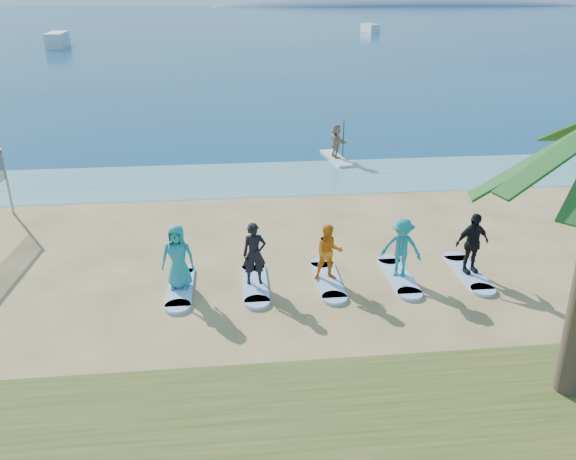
{
  "coord_description": "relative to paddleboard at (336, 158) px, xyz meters",
  "views": [
    {
      "loc": [
        -1.12,
        -13.48,
        7.77
      ],
      "look_at": [
        0.55,
        2.0,
        1.1
      ],
      "focal_mm": 35.0,
      "sensor_mm": 36.0,
      "label": 1
    }
  ],
  "objects": [
    {
      "name": "student_2",
      "position": [
        -2.58,
        -12.53,
        0.87
      ],
      "size": [
        0.82,
        0.64,
        1.67
      ],
      "primitive_type": "imported",
      "rotation": [
        0.0,
        0.0,
        -0.01
      ],
      "color": "orange",
      "rests_on": "surfboard_2"
    },
    {
      "name": "surfboard_2",
      "position": [
        -2.58,
        -12.53,
        -0.01
      ],
      "size": [
        0.7,
        2.2,
        0.09
      ],
      "primitive_type": "cube",
      "color": "#9EBFF5",
      "rests_on": "ground"
    },
    {
      "name": "surfboard_0",
      "position": [
        -6.8,
        -12.53,
        -0.01
      ],
      "size": [
        0.7,
        2.2,
        0.09
      ],
      "primitive_type": "cube",
      "color": "#9EBFF5",
      "rests_on": "ground"
    },
    {
      "name": "boat_offshore_b",
      "position": [
        23.79,
        89.81,
        -0.06
      ],
      "size": [
        2.49,
        6.57,
        1.59
      ],
      "primitive_type": "cube",
      "rotation": [
        0.0,
        0.0,
        0.11
      ],
      "color": "silver",
      "rests_on": "ground"
    },
    {
      "name": "student_4",
      "position": [
        1.64,
        -12.53,
        0.95
      ],
      "size": [
        1.15,
        0.66,
        1.84
      ],
      "primitive_type": "imported",
      "rotation": [
        0.0,
        0.0,
        0.2
      ],
      "color": "black",
      "rests_on": "surfboard_4"
    },
    {
      "name": "surfboard_4",
      "position": [
        1.64,
        -12.53,
        -0.01
      ],
      "size": [
        0.7,
        2.2,
        0.09
      ],
      "primitive_type": "cube",
      "color": "#9EBFF5",
      "rests_on": "ground"
    },
    {
      "name": "student_3",
      "position": [
        -0.47,
        -12.53,
        0.92
      ],
      "size": [
        1.31,
        1.04,
        1.77
      ],
      "primitive_type": "imported",
      "rotation": [
        0.0,
        0.0,
        -0.39
      ],
      "color": "teal",
      "rests_on": "surfboard_3"
    },
    {
      "name": "paddleboard",
      "position": [
        0.0,
        0.0,
        0.0
      ],
      "size": [
        1.14,
        3.07,
        0.12
      ],
      "primitive_type": "cube",
      "rotation": [
        0.0,
        0.0,
        0.15
      ],
      "color": "silver",
      "rests_on": "ground"
    },
    {
      "name": "shallow_water",
      "position": [
        -4.15,
        -2.7,
        -0.05
      ],
      "size": [
        600.0,
        600.0,
        0.0
      ],
      "primitive_type": "plane",
      "color": "teal",
      "rests_on": "ground"
    },
    {
      "name": "ground",
      "position": [
        -4.15,
        -13.2,
        -0.06
      ],
      "size": [
        600.0,
        600.0,
        0.0
      ],
      "primitive_type": "plane",
      "color": "tan",
      "rests_on": "ground"
    },
    {
      "name": "student_0",
      "position": [
        -6.8,
        -12.53,
        0.96
      ],
      "size": [
        0.96,
        0.68,
        1.85
      ],
      "primitive_type": "imported",
      "rotation": [
        0.0,
        0.0,
        -0.11
      ],
      "color": "teal",
      "rests_on": "surfboard_0"
    },
    {
      "name": "surfboard_1",
      "position": [
        -4.69,
        -12.53,
        -0.01
      ],
      "size": [
        0.7,
        2.2,
        0.09
      ],
      "primitive_type": "cube",
      "color": "#9EBFF5",
      "rests_on": "ground"
    },
    {
      "name": "surfboard_3",
      "position": [
        -0.47,
        -12.53,
        -0.01
      ],
      "size": [
        0.7,
        2.2,
        0.09
      ],
      "primitive_type": "cube",
      "color": "#9EBFF5",
      "rests_on": "ground"
    },
    {
      "name": "paddleboarder",
      "position": [
        0.0,
        0.0,
        0.88
      ],
      "size": [
        0.79,
        1.59,
        1.64
      ],
      "primitive_type": "imported",
      "rotation": [
        0.0,
        0.0,
        1.78
      ],
      "color": "tan",
      "rests_on": "paddleboard"
    },
    {
      "name": "boat_offshore_a",
      "position": [
        -29.66,
        63.15,
        -0.06
      ],
      "size": [
        3.13,
        8.48,
        2.1
      ],
      "primitive_type": "cube",
      "rotation": [
        0.0,
        0.0,
        0.1
      ],
      "color": "silver",
      "rests_on": "ground"
    },
    {
      "name": "island_ridge",
      "position": [
        90.85,
        286.8,
        -0.06
      ],
      "size": [
        220.0,
        56.0,
        18.0
      ],
      "primitive_type": "ellipsoid",
      "color": "slate",
      "rests_on": "ground"
    },
    {
      "name": "ocean",
      "position": [
        -4.15,
        146.8,
        -0.05
      ],
      "size": [
        600.0,
        600.0,
        0.0
      ],
      "primitive_type": "plane",
      "color": "navy",
      "rests_on": "ground"
    },
    {
      "name": "student_1",
      "position": [
        -4.69,
        -12.53,
        0.94
      ],
      "size": [
        0.69,
        0.49,
        1.81
      ],
      "primitive_type": "imported",
      "rotation": [
        0.0,
        0.0,
        0.08
      ],
      "color": "black",
      "rests_on": "surfboard_1"
    }
  ]
}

